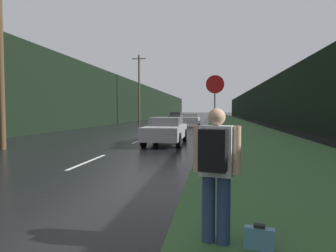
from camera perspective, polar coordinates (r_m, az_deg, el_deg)
grass_verge at (r=41.85m, az=11.81°, el=0.56°), size 6.00×240.00×0.02m
lane_stripe_b at (r=10.33m, az=-14.98°, el=-6.55°), size 0.12×3.00×0.01m
lane_stripe_c at (r=16.93m, az=-5.48°, el=-2.80°), size 0.12×3.00×0.01m
lane_stripe_d at (r=23.75m, az=-1.39°, el=-1.14°), size 0.12×3.00×0.01m
treeline_far_side at (r=53.52m, az=-6.17°, el=4.57°), size 2.00×140.00×6.48m
treeline_near_side at (r=52.44m, az=17.80°, el=4.19°), size 2.00×140.00×5.95m
utility_pole_near at (r=15.07m, az=-29.29°, el=12.81°), size 1.80×0.24×8.47m
utility_pole_far at (r=39.57m, az=-5.53°, el=7.15°), size 1.80×0.24×8.96m
stop_sign at (r=11.44m, az=8.92°, el=3.71°), size 0.69×0.07×3.02m
hitchhiker_with_backpack at (r=3.79m, az=9.08°, el=-7.76°), size 0.58×0.48×1.72m
suitcase at (r=3.99m, az=16.98°, el=-19.87°), size 0.37×0.19×0.32m
car_passing_near at (r=15.18m, az=-0.37°, el=-0.78°), size 1.83×4.75×1.35m
car_passing_far at (r=32.09m, az=4.34°, el=1.20°), size 1.91×4.01×1.40m
car_oncoming at (r=47.54m, az=1.50°, el=1.79°), size 1.98×4.24×1.47m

